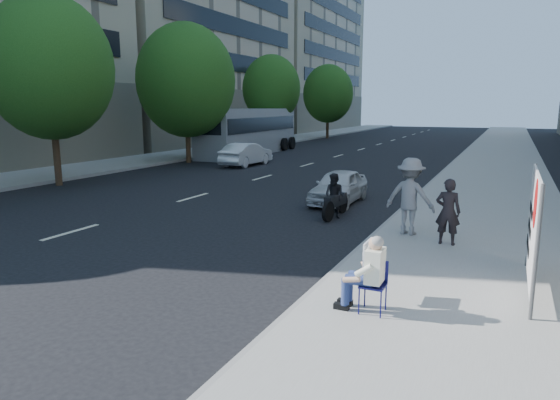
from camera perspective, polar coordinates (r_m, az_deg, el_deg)
The scene contains 16 objects.
ground at distance 9.82m, azimuth -5.07°, elevation -10.32°, with size 160.00×160.00×0.00m, color black.
near_sidewalk at distance 28.14m, azimuth 23.41°, elevation 2.82°, with size 5.00×120.00×0.15m, color gray.
far_sidewalk at distance 35.32m, azimuth -12.58°, elevation 4.88°, with size 4.50×120.00×0.15m, color gray.
far_bldg_north at distance 78.72m, azimuth -1.59°, elevation 18.38°, with size 22.00×28.00×28.00m, color #C1AD91.
tree_far_b at distance 24.31m, azimuth -24.85°, elevation 13.57°, with size 5.40×5.40×8.24m.
tree_far_c at distance 31.77m, azimuth -10.69°, elevation 13.26°, with size 6.00×6.00×8.47m.
tree_far_d at distance 42.13m, azimuth -0.98°, elevation 12.59°, with size 4.80×4.80×7.65m.
tree_far_e at distance 55.07m, azimuth 5.51°, elevation 12.00°, with size 5.40×5.40×7.89m.
seated_protester at distance 8.41m, azimuth 9.96°, elevation -7.78°, with size 0.83×1.12×1.31m.
jogger at distance 13.57m, azimuth 14.65°, elevation 0.40°, with size 1.32×0.76×2.04m, color slate.
pedestrian_woman at distance 12.86m, azimuth 18.64°, elevation -1.27°, with size 0.60×0.39×1.64m, color black.
protest_banner at distance 10.21m, azimuth 26.93°, elevation -2.44°, with size 0.08×3.06×2.20m.
white_sedan_near at distance 18.38m, azimuth 6.74°, elevation 1.55°, with size 1.44×3.59×1.22m, color silver.
white_sedan_mid at distance 29.92m, azimuth -3.88°, elevation 5.25°, with size 1.43×4.10×1.35m, color silver.
motorcycle at distance 15.92m, azimuth 6.29°, elevation 0.23°, with size 0.75×2.05×1.42m.
bus at distance 37.21m, azimuth -3.50°, elevation 7.81°, with size 3.17×12.16×3.30m.
Camera 1 is at (4.60, -7.93, 3.52)m, focal length 32.00 mm.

